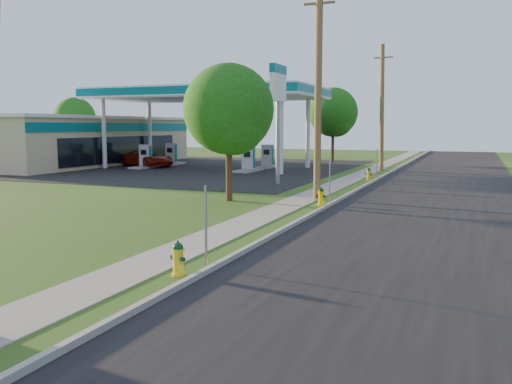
{
  "coord_description": "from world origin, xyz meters",
  "views": [
    {
      "loc": [
        6.1,
        -7.08,
        3.38
      ],
      "look_at": [
        0.0,
        8.0,
        1.4
      ],
      "focal_mm": 38.0,
      "sensor_mm": 36.0,
      "label": 1
    }
  ],
  "objects_px": {
    "price_pylon": "(278,90)",
    "tree_verge": "(230,113)",
    "tree_back": "(75,119)",
    "hydrant_far": "(369,174)",
    "utility_pole_mid": "(318,91)",
    "hydrant_near": "(178,259)",
    "fuel_pump_nw": "(146,159)",
    "hydrant_mid": "(321,196)",
    "fuel_pump_se": "(268,159)",
    "tree_lot": "(334,114)",
    "fuel_pump_ne": "(248,162)",
    "car_red": "(147,158)",
    "fuel_pump_sw": "(171,157)",
    "utility_pole_far": "(382,107)"
  },
  "relations": [
    {
      "from": "tree_verge",
      "to": "hydrant_mid",
      "type": "xyz_separation_m",
      "value": [
        4.15,
        0.26,
        -3.59
      ]
    },
    {
      "from": "fuel_pump_ne",
      "to": "hydrant_near",
      "type": "xyz_separation_m",
      "value": [
        9.46,
        -26.63,
        -0.33
      ]
    },
    {
      "from": "hydrant_far",
      "to": "fuel_pump_sw",
      "type": "bearing_deg",
      "value": 158.84
    },
    {
      "from": "utility_pole_mid",
      "to": "fuel_pump_sw",
      "type": "distance_m",
      "value": 25.05
    },
    {
      "from": "utility_pole_mid",
      "to": "car_red",
      "type": "bearing_deg",
      "value": 142.47
    },
    {
      "from": "utility_pole_mid",
      "to": "tree_verge",
      "type": "relative_size",
      "value": 1.59
    },
    {
      "from": "utility_pole_mid",
      "to": "fuel_pump_nw",
      "type": "relative_size",
      "value": 3.06
    },
    {
      "from": "fuel_pump_ne",
      "to": "tree_verge",
      "type": "relative_size",
      "value": 0.52
    },
    {
      "from": "fuel_pump_se",
      "to": "tree_lot",
      "type": "xyz_separation_m",
      "value": [
        3.23,
        8.93,
        3.77
      ]
    },
    {
      "from": "fuel_pump_sw",
      "to": "fuel_pump_se",
      "type": "bearing_deg",
      "value": 0.0
    },
    {
      "from": "fuel_pump_ne",
      "to": "tree_verge",
      "type": "xyz_separation_m",
      "value": [
        5.39,
        -14.93,
        3.25
      ]
    },
    {
      "from": "car_red",
      "to": "fuel_pump_nw",
      "type": "bearing_deg",
      "value": -129.12
    },
    {
      "from": "fuel_pump_sw",
      "to": "hydrant_mid",
      "type": "distance_m",
      "value": 26.32
    },
    {
      "from": "fuel_pump_nw",
      "to": "tree_back",
      "type": "xyz_separation_m",
      "value": [
        -13.81,
        8.16,
        3.36
      ]
    },
    {
      "from": "tree_lot",
      "to": "fuel_pump_sw",
      "type": "bearing_deg",
      "value": -143.85
    },
    {
      "from": "utility_pole_far",
      "to": "hydrant_far",
      "type": "xyz_separation_m",
      "value": [
        0.6,
        -8.16,
        -4.41
      ]
    },
    {
      "from": "tree_verge",
      "to": "car_red",
      "type": "height_order",
      "value": "tree_verge"
    },
    {
      "from": "fuel_pump_sw",
      "to": "tree_back",
      "type": "xyz_separation_m",
      "value": [
        -13.81,
        4.16,
        3.36
      ]
    },
    {
      "from": "fuel_pump_nw",
      "to": "tree_lot",
      "type": "distance_m",
      "value": 18.19
    },
    {
      "from": "utility_pole_far",
      "to": "price_pylon",
      "type": "xyz_separation_m",
      "value": [
        -3.9,
        -12.5,
        0.63
      ]
    },
    {
      "from": "utility_pole_far",
      "to": "tree_verge",
      "type": "distance_m",
      "value": 20.26
    },
    {
      "from": "tree_verge",
      "to": "tree_lot",
      "type": "relative_size",
      "value": 0.88
    },
    {
      "from": "fuel_pump_nw",
      "to": "hydrant_far",
      "type": "xyz_separation_m",
      "value": [
        18.5,
        -3.16,
        -0.32
      ]
    },
    {
      "from": "hydrant_near",
      "to": "hydrant_mid",
      "type": "xyz_separation_m",
      "value": [
        0.08,
        11.96,
        -0.01
      ]
    },
    {
      "from": "fuel_pump_sw",
      "to": "tree_back",
      "type": "distance_m",
      "value": 14.81
    },
    {
      "from": "fuel_pump_ne",
      "to": "fuel_pump_sw",
      "type": "relative_size",
      "value": 1.0
    },
    {
      "from": "tree_back",
      "to": "price_pylon",
      "type": "bearing_deg",
      "value": -29.38
    },
    {
      "from": "tree_verge",
      "to": "hydrant_mid",
      "type": "distance_m",
      "value": 5.5
    },
    {
      "from": "tree_verge",
      "to": "hydrant_near",
      "type": "distance_m",
      "value": 12.89
    },
    {
      "from": "fuel_pump_se",
      "to": "hydrant_near",
      "type": "bearing_deg",
      "value": -72.83
    },
    {
      "from": "utility_pole_far",
      "to": "hydrant_far",
      "type": "bearing_deg",
      "value": -85.83
    },
    {
      "from": "utility_pole_mid",
      "to": "utility_pole_far",
      "type": "relative_size",
      "value": 1.03
    },
    {
      "from": "price_pylon",
      "to": "tree_verge",
      "type": "distance_m",
      "value": 7.59
    },
    {
      "from": "utility_pole_far",
      "to": "price_pylon",
      "type": "relative_size",
      "value": 1.39
    },
    {
      "from": "utility_pole_mid",
      "to": "fuel_pump_nw",
      "type": "xyz_separation_m",
      "value": [
        -17.9,
        13.0,
        -4.23
      ]
    },
    {
      "from": "fuel_pump_nw",
      "to": "hydrant_mid",
      "type": "bearing_deg",
      "value": -38.35
    },
    {
      "from": "fuel_pump_ne",
      "to": "hydrant_far",
      "type": "height_order",
      "value": "fuel_pump_ne"
    },
    {
      "from": "utility_pole_mid",
      "to": "hydrant_near",
      "type": "height_order",
      "value": "utility_pole_mid"
    },
    {
      "from": "utility_pole_mid",
      "to": "fuel_pump_nw",
      "type": "distance_m",
      "value": 22.52
    },
    {
      "from": "fuel_pump_nw",
      "to": "fuel_pump_ne",
      "type": "xyz_separation_m",
      "value": [
        9.0,
        0.0,
        0.0
      ]
    },
    {
      "from": "fuel_pump_sw",
      "to": "hydrant_mid",
      "type": "relative_size",
      "value": 4.08
    },
    {
      "from": "tree_back",
      "to": "hydrant_far",
      "type": "relative_size",
      "value": 7.8
    },
    {
      "from": "utility_pole_mid",
      "to": "tree_lot",
      "type": "xyz_separation_m",
      "value": [
        -5.67,
        25.93,
        -0.46
      ]
    },
    {
      "from": "tree_back",
      "to": "hydrant_far",
      "type": "height_order",
      "value": "tree_back"
    },
    {
      "from": "price_pylon",
      "to": "fuel_pump_nw",
      "type": "bearing_deg",
      "value": 151.82
    },
    {
      "from": "hydrant_near",
      "to": "car_red",
      "type": "distance_m",
      "value": 33.79
    },
    {
      "from": "hydrant_far",
      "to": "utility_pole_mid",
      "type": "bearing_deg",
      "value": -93.46
    },
    {
      "from": "fuel_pump_ne",
      "to": "fuel_pump_se",
      "type": "distance_m",
      "value": 4.0
    },
    {
      "from": "tree_verge",
      "to": "utility_pole_mid",
      "type": "bearing_deg",
      "value": 28.87
    },
    {
      "from": "tree_lot",
      "to": "hydrant_near",
      "type": "bearing_deg",
      "value": -81.04
    }
  ]
}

